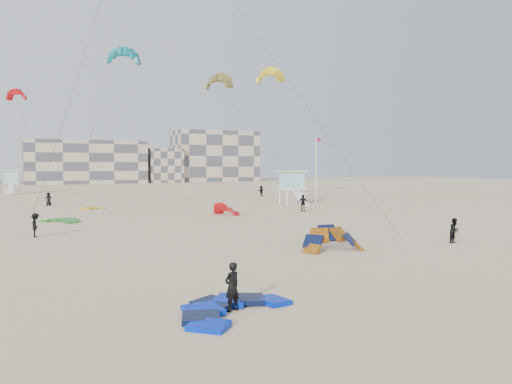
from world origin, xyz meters
name	(u,v)px	position (x,y,z in m)	size (l,w,h in m)	color
ground	(239,285)	(0.00, 0.00, 0.00)	(320.00, 320.00, 0.00)	beige
kite_ground_blue	(233,313)	(-1.76, -3.43, 0.00)	(4.02, 4.20, 0.51)	#001BF3
kite_ground_orange	(333,251)	(8.35, 5.32, 0.00)	(3.64, 2.99, 2.21)	orange
kite_ground_green	(61,222)	(-4.62, 28.25, 0.00)	(3.45, 3.66, 0.48)	#2B9127
kite_ground_red_far	(226,215)	(10.94, 27.87, 0.00)	(3.22, 2.66, 2.02)	red
kite_ground_yellow	(93,209)	(-0.29, 40.68, 0.00)	(2.75, 2.89, 0.47)	yellow
kitesurfer_main	(232,287)	(-1.71, -3.25, 0.84)	(0.61, 0.40, 1.68)	black
kitesurfer_b	(455,231)	(17.06, 4.33, 0.80)	(0.78, 0.61, 1.61)	black
kitesurfer_c	(35,225)	(-7.03, 18.89, 0.84)	(1.09, 0.63, 1.69)	black
kitesurfer_d	(303,203)	(19.69, 27.29, 0.94)	(1.10, 0.46, 1.87)	black
kitesurfer_e	(49,199)	(-4.50, 48.08, 0.84)	(0.82, 0.53, 1.68)	black
kitesurfer_f	(261,191)	(27.73, 53.51, 0.88)	(1.62, 0.52, 1.75)	black
kite_fly_olive	(218,82)	(14.12, 37.86, 14.99)	(9.04, 12.05, 15.51)	olive
kite_fly_yellow	(270,77)	(25.00, 45.38, 17.73)	(7.70, 7.93, 18.19)	yellow
kite_fly_teal_b	(124,57)	(6.09, 53.93, 20.35)	(5.39, 5.43, 21.02)	#0D6488
kite_fly_red	(17,96)	(-7.65, 67.35, 15.78)	(6.08, 11.15, 16.06)	red
lifeguard_tower_near	(292,188)	(23.41, 36.17, 2.15)	(3.35, 6.09, 4.35)	white
lifeguard_tower_far	(12,182)	(-8.65, 79.81, 2.10)	(3.21, 5.90, 4.24)	white
flagpole	(316,169)	(25.59, 33.97, 4.57)	(0.71, 0.11, 8.74)	white
condo_mid	(85,162)	(10.00, 130.00, 6.00)	(32.00, 16.00, 12.00)	#C3AE8F
condo_east	(214,156)	(50.00, 132.00, 8.00)	(26.00, 14.00, 16.00)	#C3AE8F
condo_fill_right	(163,166)	(32.00, 128.00, 5.00)	(10.00, 10.00, 10.00)	#C3AE8F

